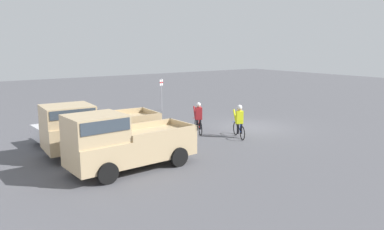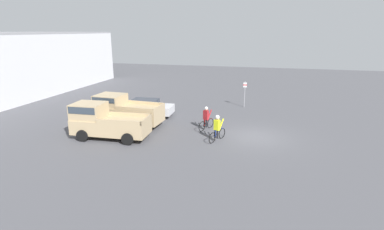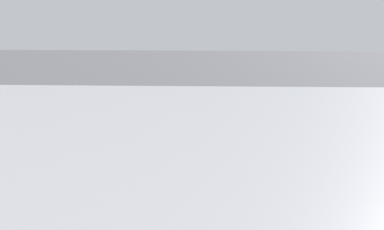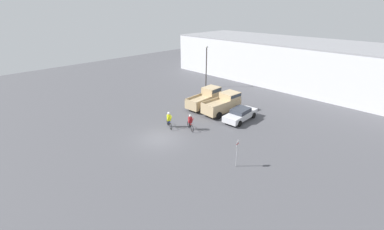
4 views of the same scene
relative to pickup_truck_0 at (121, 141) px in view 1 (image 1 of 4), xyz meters
name	(u,v)px [view 1 (image 1 of 4)]	position (x,y,z in m)	size (l,w,h in m)	color
ground_plane	(252,127)	(2.70, -9.68, -1.18)	(80.00, 80.00, 0.00)	#4C4C51
pickup_truck_0	(121,141)	(0.00, 0.00, 0.00)	(2.33, 5.10, 2.32)	tan
pickup_truck_1	(94,128)	(2.85, -0.01, 0.01)	(2.45, 5.10, 2.29)	tan
sedan_0	(83,126)	(5.63, -0.48, -0.46)	(2.16, 4.77, 1.40)	silver
cyclist_0	(198,118)	(3.37, -6.19, -0.33)	(1.66, 0.77, 1.74)	black
cyclist_1	(239,120)	(1.34, -7.35, -0.27)	(1.72, 0.80, 1.76)	black
fire_lane_sign	(161,91)	(10.73, -8.25, 0.28)	(0.08, 0.30, 2.41)	#9E9EA3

